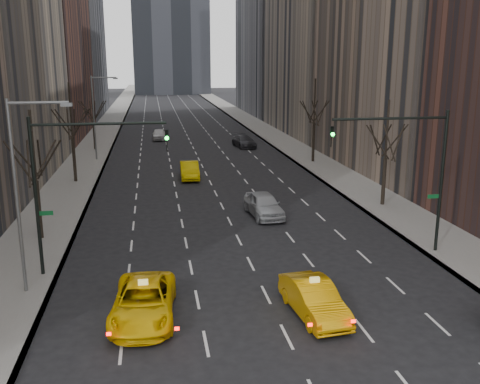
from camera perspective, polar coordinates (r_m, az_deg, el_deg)
name	(u,v)px	position (r m, az deg, el deg)	size (l,w,h in m)	color
sidewalk_left	(105,131)	(85.78, -14.20, 6.33)	(4.50, 320.00, 0.15)	slate
sidewalk_right	(260,128)	(87.20, 2.16, 6.86)	(4.50, 320.00, 0.15)	slate
tree_lw_b	(36,181)	(34.28, -20.92, 1.11)	(3.36, 3.50, 7.82)	black
tree_lw_c	(73,138)	(49.76, -17.42, 5.50)	(3.36, 3.50, 8.74)	black
tree_lw_d	(93,121)	(67.56, -15.36, 7.29)	(3.36, 3.50, 7.36)	black
tree_rw_b	(385,158)	(41.14, 15.24, 3.55)	(3.36, 3.50, 7.82)	black
tree_rw_c	(314,125)	(57.77, 7.90, 7.09)	(3.36, 3.50, 8.74)	black
traffic_mast_left	(69,170)	(27.63, -17.74, 2.21)	(6.69, 0.39, 8.00)	black
traffic_mast_right	(415,160)	(30.74, 18.16, 3.31)	(6.69, 0.39, 8.00)	black
streetlight_near	(23,178)	(26.00, -22.14, 1.44)	(2.83, 0.22, 9.00)	slate
streetlight_far	(97,109)	(60.31, -15.03, 8.54)	(2.83, 0.22, 9.00)	slate
taxi_suv	(144,302)	(23.56, -10.24, -11.44)	(2.58, 5.60, 1.56)	yellow
taxi_sedan	(314,299)	(23.67, 7.89, -11.22)	(1.63, 4.69, 1.54)	#D69004
silver_sedan_ahead	(264,205)	(37.76, 2.55, -1.34)	(2.00, 4.98, 1.70)	#A4A8AC
far_taxi	(190,170)	(49.98, -5.41, 2.32)	(1.66, 4.77, 1.57)	#D6B304
far_suv_grey	(244,141)	(67.98, 0.42, 5.43)	(2.10, 5.17, 1.50)	#2A2A2F
far_car_white	(159,134)	(75.19, -8.64, 6.09)	(1.77, 4.39, 1.50)	silver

